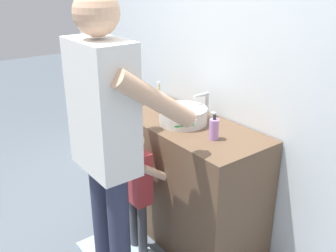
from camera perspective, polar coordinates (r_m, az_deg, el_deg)
The scene contains 9 objects.
ground_plane at distance 2.94m, azimuth -2.44°, elevation -17.06°, with size 14.00×14.00×0.00m, color slate.
back_wall at distance 2.72m, azimuth 8.06°, elevation 11.19°, with size 4.40×0.08×2.70m.
vanity_cabinet at distance 2.84m, azimuth 2.44°, elevation -7.79°, with size 1.22×0.54×0.88m, color brown.
sink_basin at distance 2.61m, azimuth 2.27°, elevation 1.60°, with size 0.33×0.33×0.11m.
faucet at distance 2.73m, azimuth 5.57°, elevation 2.97°, with size 0.18×0.14×0.18m.
toothbrush_cup at distance 2.89m, azimuth -1.28°, elevation 3.53°, with size 0.07×0.07×0.21m.
soap_bottle at distance 2.37m, azimuth 6.85°, elevation -0.46°, with size 0.06×0.06×0.17m.
child_toddler at distance 2.58m, azimuth -4.50°, elevation -8.44°, with size 0.28×0.28×0.92m.
adult_parent at distance 2.11m, azimuth -9.08°, elevation -0.04°, with size 0.55×0.58×1.79m.
Camera 1 is at (1.89, -1.28, 1.86)m, focal length 41.00 mm.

